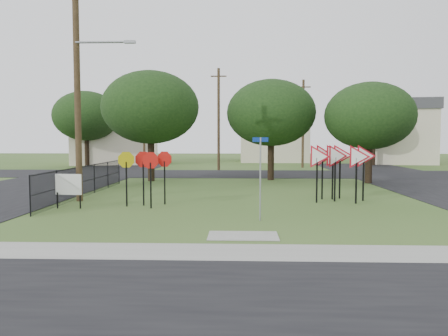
{
  "coord_description": "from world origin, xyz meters",
  "views": [
    {
      "loc": [
        -0.09,
        -14.72,
        2.77
      ],
      "look_at": [
        -0.75,
        3.0,
        1.6
      ],
      "focal_mm": 35.0,
      "sensor_mm": 36.0,
      "label": 1
    }
  ],
  "objects_px": {
    "info_board": "(68,185)",
    "street_name_sign": "(260,173)",
    "yield_sign_cluster": "(338,159)",
    "stop_sign_cluster": "(146,165)"
  },
  "relations": [
    {
      "from": "info_board",
      "to": "street_name_sign",
      "type": "bearing_deg",
      "value": -17.32
    },
    {
      "from": "stop_sign_cluster",
      "to": "info_board",
      "type": "relative_size",
      "value": 1.65
    },
    {
      "from": "stop_sign_cluster",
      "to": "yield_sign_cluster",
      "type": "bearing_deg",
      "value": 12.71
    },
    {
      "from": "yield_sign_cluster",
      "to": "info_board",
      "type": "xyz_separation_m",
      "value": [
        -11.25,
        -2.59,
        -0.97
      ]
    },
    {
      "from": "street_name_sign",
      "to": "yield_sign_cluster",
      "type": "relative_size",
      "value": 0.86
    },
    {
      "from": "yield_sign_cluster",
      "to": "stop_sign_cluster",
      "type": "bearing_deg",
      "value": -167.29
    },
    {
      "from": "stop_sign_cluster",
      "to": "info_board",
      "type": "bearing_deg",
      "value": -166.32
    },
    {
      "from": "street_name_sign",
      "to": "yield_sign_cluster",
      "type": "bearing_deg",
      "value": 53.11
    },
    {
      "from": "yield_sign_cluster",
      "to": "info_board",
      "type": "distance_m",
      "value": 11.59
    },
    {
      "from": "yield_sign_cluster",
      "to": "info_board",
      "type": "height_order",
      "value": "yield_sign_cluster"
    }
  ]
}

